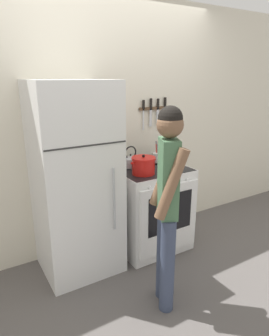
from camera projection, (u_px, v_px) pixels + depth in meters
The scene contains 9 objects.
ground_plane at pixel (111, 238), 3.45m from camera, with size 14.00×14.00×0.00m, color #5B5654.
wall_back at pixel (107, 127), 3.10m from camera, with size 10.00×0.06×2.55m.
refrigerator at pixel (76, 181), 2.69m from camera, with size 0.69×0.65×1.76m.
stove_range at pixel (151, 207), 3.17m from camera, with size 0.73×0.69×0.88m.
dutch_oven_pot at pixel (143, 165), 2.86m from camera, with size 0.27×0.23×0.19m.
tea_kettle at pixel (131, 161), 3.08m from camera, with size 0.22×0.18×0.22m.
utensil_jar at pixel (157, 157), 3.25m from camera, with size 0.10×0.10×0.26m.
person at pixel (167, 200), 2.21m from camera, with size 0.35×0.39×1.59m.
wall_knife_strip at pixel (154, 108), 3.28m from camera, with size 0.38×0.03×0.34m.
Camera 1 is at (-1.35, -2.76, 1.78)m, focal length 32.00 mm.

